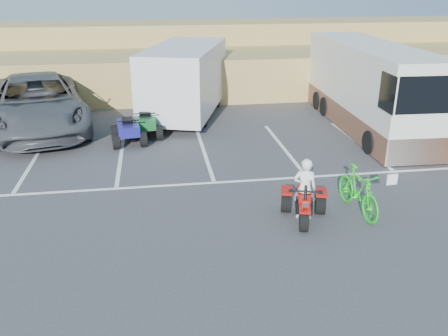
{
  "coord_description": "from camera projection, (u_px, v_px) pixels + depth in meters",
  "views": [
    {
      "loc": [
        -1.56,
        -9.69,
        5.34
      ],
      "look_at": [
        0.06,
        0.99,
        1.0
      ],
      "focal_mm": 38.0,
      "sensor_mm": 36.0,
      "label": 1
    }
  ],
  "objects": [
    {
      "name": "grey_pickup",
      "position": [
        38.0,
        103.0,
        17.69
      ],
      "size": [
        4.89,
        7.73,
        1.99
      ],
      "primitive_type": "imported",
      "rotation": [
        0.0,
        0.0,
        0.24
      ],
      "color": "#45494C",
      "rests_on": "ground"
    },
    {
      "name": "green_dirt_bike",
      "position": [
        358.0,
        191.0,
        11.42
      ],
      "size": [
        0.72,
        1.94,
        1.14
      ],
      "primitive_type": "imported",
      "rotation": [
        0.0,
        0.0,
        0.1
      ],
      "color": "#14BF19",
      "rests_on": "ground"
    },
    {
      "name": "rider",
      "position": [
        305.0,
        189.0,
        11.09
      ],
      "size": [
        0.63,
        0.5,
        1.51
      ],
      "primitive_type": "imported",
      "rotation": [
        0.0,
        0.0,
        2.86
      ],
      "color": "white",
      "rests_on": "ground"
    },
    {
      "name": "parking_stripes",
      "position": [
        234.0,
        160.0,
        14.95
      ],
      "size": [
        28.0,
        5.16,
        0.01
      ],
      "color": "white",
      "rests_on": "ground"
    },
    {
      "name": "quad_atv_blue",
      "position": [
        129.0,
        143.0,
        16.49
      ],
      "size": [
        1.3,
        1.64,
        0.99
      ],
      "primitive_type": null,
      "rotation": [
        0.0,
        0.0,
        0.12
      ],
      "color": "navy",
      "rests_on": "ground"
    },
    {
      "name": "quad_atv_green",
      "position": [
        146.0,
        136.0,
        17.21
      ],
      "size": [
        1.23,
        1.62,
        1.04
      ],
      "primitive_type": null,
      "rotation": [
        0.0,
        0.0,
        0.03
      ],
      "color": "#125321",
      "rests_on": "ground"
    },
    {
      "name": "ground",
      "position": [
        228.0,
        223.0,
        11.1
      ],
      "size": [
        100.0,
        100.0,
        0.0
      ],
      "primitive_type": "plane",
      "color": "#3A3A3D",
      "rests_on": "ground"
    },
    {
      "name": "grass_embankment",
      "position": [
        181.0,
        59.0,
        24.77
      ],
      "size": [
        40.0,
        8.5,
        3.1
      ],
      "color": "olive",
      "rests_on": "ground"
    },
    {
      "name": "cargo_trailer",
      "position": [
        185.0,
        79.0,
        19.29
      ],
      "size": [
        4.12,
        6.54,
        2.84
      ],
      "rotation": [
        0.0,
        0.0,
        -0.3
      ],
      "color": "silver",
      "rests_on": "ground"
    },
    {
      "name": "rv_motorhome",
      "position": [
        368.0,
        92.0,
        17.87
      ],
      "size": [
        2.47,
        8.61,
        3.07
      ],
      "rotation": [
        0.0,
        0.0,
        -0.04
      ],
      "color": "silver",
      "rests_on": "ground"
    },
    {
      "name": "red_trike_atv",
      "position": [
        303.0,
        220.0,
        11.24
      ],
      "size": [
        1.46,
        1.71,
        0.95
      ],
      "primitive_type": null,
      "rotation": [
        0.0,
        0.0,
        -0.28
      ],
      "color": "#A41009",
      "rests_on": "ground"
    }
  ]
}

